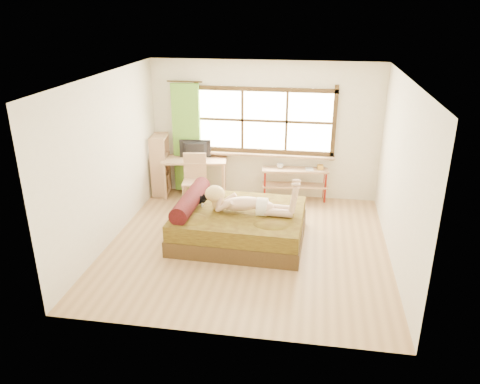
% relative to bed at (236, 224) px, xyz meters
% --- Properties ---
extents(floor, '(4.50, 4.50, 0.00)m').
position_rel_bed_xyz_m(floor, '(0.22, -0.20, -0.29)').
color(floor, '#9E754C').
rests_on(floor, ground).
extents(ceiling, '(4.50, 4.50, 0.00)m').
position_rel_bed_xyz_m(ceiling, '(0.22, -0.20, 2.41)').
color(ceiling, white).
rests_on(ceiling, wall_back).
extents(wall_back, '(4.50, 0.00, 4.50)m').
position_rel_bed_xyz_m(wall_back, '(0.22, 2.05, 1.06)').
color(wall_back, silver).
rests_on(wall_back, floor).
extents(wall_front, '(4.50, 0.00, 4.50)m').
position_rel_bed_xyz_m(wall_front, '(0.22, -2.45, 1.06)').
color(wall_front, silver).
rests_on(wall_front, floor).
extents(wall_left, '(0.00, 4.50, 4.50)m').
position_rel_bed_xyz_m(wall_left, '(-2.03, -0.20, 1.06)').
color(wall_left, silver).
rests_on(wall_left, floor).
extents(wall_right, '(0.00, 4.50, 4.50)m').
position_rel_bed_xyz_m(wall_right, '(2.47, -0.20, 1.06)').
color(wall_right, silver).
rests_on(wall_right, floor).
extents(window, '(2.80, 0.16, 1.46)m').
position_rel_bed_xyz_m(window, '(0.22, 2.02, 1.22)').
color(window, '#FFEDBF').
rests_on(window, wall_back).
extents(curtain, '(0.55, 0.10, 2.20)m').
position_rel_bed_xyz_m(curtain, '(-1.33, 1.93, 0.86)').
color(curtain, '#488F27').
rests_on(curtain, wall_back).
extents(bed, '(2.15, 1.75, 0.80)m').
position_rel_bed_xyz_m(bed, '(0.00, 0.00, 0.00)').
color(bed, black).
rests_on(bed, floor).
extents(woman, '(1.48, 0.47, 0.63)m').
position_rel_bed_xyz_m(woman, '(0.20, -0.05, 0.56)').
color(woman, '#D5A889').
rests_on(woman, bed).
extents(kitten, '(0.32, 0.14, 0.25)m').
position_rel_bed_xyz_m(kitten, '(-0.67, 0.10, 0.37)').
color(kitten, black).
rests_on(kitten, bed).
extents(desk, '(1.34, 0.75, 0.79)m').
position_rel_bed_xyz_m(desk, '(-1.14, 1.75, 0.40)').
color(desk, tan).
rests_on(desk, floor).
extents(monitor, '(0.63, 0.17, 0.36)m').
position_rel_bed_xyz_m(monitor, '(-1.14, 1.80, 0.69)').
color(monitor, black).
rests_on(monitor, desk).
extents(chair, '(0.50, 0.50, 0.99)m').
position_rel_bed_xyz_m(chair, '(-1.06, 1.39, 0.27)').
color(chair, tan).
rests_on(chair, floor).
extents(pipe_shelf, '(1.33, 0.47, 0.74)m').
position_rel_bed_xyz_m(pipe_shelf, '(0.88, 1.88, 0.19)').
color(pipe_shelf, tan).
rests_on(pipe_shelf, floor).
extents(cup, '(0.14, 0.14, 0.10)m').
position_rel_bed_xyz_m(cup, '(0.56, 1.87, 0.41)').
color(cup, gray).
rests_on(cup, pipe_shelf).
extents(book, '(0.18, 0.23, 0.02)m').
position_rel_bed_xyz_m(book, '(1.06, 1.87, 0.37)').
color(book, gray).
rests_on(book, pipe_shelf).
extents(bookshelf, '(0.37, 0.57, 1.24)m').
position_rel_bed_xyz_m(bookshelf, '(-1.86, 1.76, 0.34)').
color(bookshelf, tan).
rests_on(bookshelf, floor).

